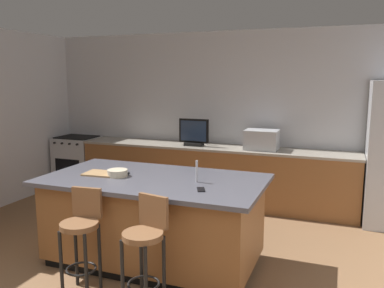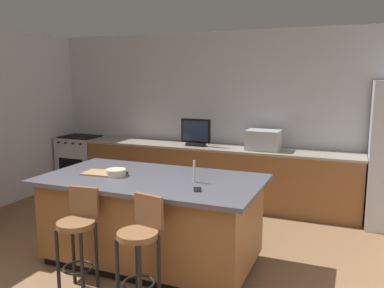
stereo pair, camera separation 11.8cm
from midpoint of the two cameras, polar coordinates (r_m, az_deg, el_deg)
name	(u,v)px [view 2 (the right image)]	position (r m, az deg, el deg)	size (l,w,h in m)	color
wall_back	(229,116)	(6.44, 5.81, 3.95)	(6.60, 0.12, 2.67)	#BCBCC1
counter_back	(214,175)	(6.26, 3.77, -4.39)	(4.34, 0.62, 0.90)	brown
kitchen_island	(152,219)	(4.30, -4.94, -10.66)	(2.29, 1.24, 0.93)	black
range_oven	(82,161)	(7.43, -15.09, -2.42)	(0.71, 0.63, 0.92)	#B7BABF
microwave	(263,140)	(5.95, 10.73, 0.57)	(0.48, 0.36, 0.29)	#B7BABF
tv_monitor	(196,133)	(6.19, 1.09, 1.54)	(0.47, 0.16, 0.42)	black
sink_faucet_back	(209,137)	(6.28, 2.96, 0.96)	(0.02, 0.02, 0.24)	#B2B2B7
sink_faucet_island	(194,171)	(3.95, 1.17, -3.92)	(0.02, 0.02, 0.22)	#B2B2B7
bar_stool_left	(78,231)	(3.82, -15.09, -11.98)	(0.34, 0.35, 0.96)	brown
bar_stool_right	(140,243)	(3.44, -6.39, -13.94)	(0.34, 0.36, 0.98)	brown
fruit_bowl	(116,173)	(4.28, -10.06, -4.04)	(0.21, 0.21, 0.07)	beige
cell_phone	(197,190)	(3.70, 1.70, -6.54)	(0.07, 0.15, 0.01)	black
tv_remote	(123,174)	(4.31, -9.09, -4.26)	(0.04, 0.17, 0.02)	black
cutting_board	(101,173)	(4.40, -12.10, -4.09)	(0.38, 0.26, 0.02)	#A87F51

